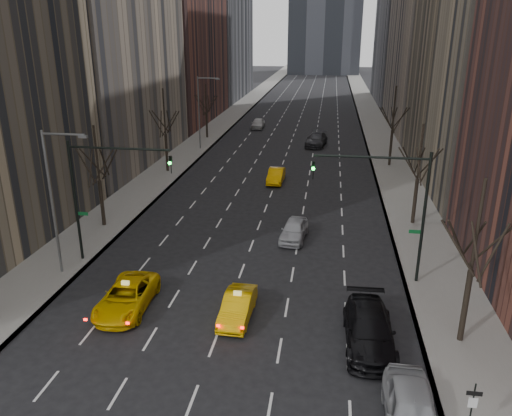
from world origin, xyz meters
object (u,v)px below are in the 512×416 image
at_px(taxi_sedan, 238,307).
at_px(parked_sedan_silver, 412,412).
at_px(silver_sedan_ahead, 294,230).
at_px(parked_suv_black, 369,330).
at_px(taxi_suv, 127,297).

bearing_deg(taxi_sedan, parked_sedan_silver, -38.96).
relative_size(silver_sedan_ahead, parked_suv_black, 0.74).
bearing_deg(parked_suv_black, taxi_sedan, 166.76).
distance_m(taxi_suv, taxi_sedan, 6.20).
distance_m(taxi_sedan, parked_suv_black, 6.90).
bearing_deg(taxi_suv, parked_suv_black, -8.31).
bearing_deg(taxi_suv, parked_sedan_silver, -27.71).
xyz_separation_m(taxi_suv, silver_sedan_ahead, (8.37, 11.05, -0.01)).
bearing_deg(silver_sedan_ahead, taxi_sedan, -95.23).
bearing_deg(parked_sedan_silver, taxi_sedan, 140.34).
height_order(taxi_suv, parked_sedan_silver, parked_sedan_silver).
bearing_deg(taxi_sedan, taxi_suv, -178.88).
xyz_separation_m(taxi_sedan, parked_sedan_silver, (8.00, -6.83, 0.16)).
distance_m(silver_sedan_ahead, parked_suv_black, 13.33).
xyz_separation_m(taxi_sedan, parked_suv_black, (6.76, -1.41, 0.15)).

